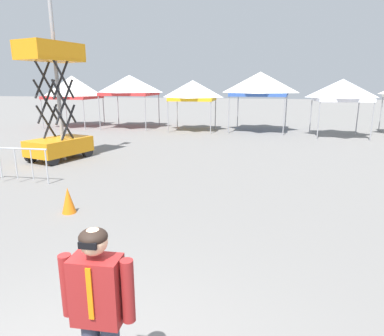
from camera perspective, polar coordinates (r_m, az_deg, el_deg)
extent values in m
cylinder|color=#9E9EA3|center=(24.91, -24.05, 8.56)|extent=(0.06, 0.06, 2.12)
cylinder|color=#9E9EA3|center=(23.36, -17.81, 8.82)|extent=(0.06, 0.06, 2.12)
cylinder|color=#9E9EA3|center=(27.47, -20.53, 9.28)|extent=(0.06, 0.06, 2.12)
cylinder|color=#9E9EA3|center=(26.07, -14.71, 9.50)|extent=(0.06, 0.06, 2.12)
pyramid|color=white|center=(25.34, -19.60, 12.96)|extent=(3.37, 3.37, 1.34)
cube|color=red|center=(25.36, -19.46, 11.22)|extent=(3.34, 3.34, 0.20)
cylinder|color=#9E9EA3|center=(23.00, -15.41, 9.21)|extent=(0.06, 0.06, 2.36)
cylinder|color=#9E9EA3|center=(21.83, -7.88, 9.35)|extent=(0.06, 0.06, 2.36)
cylinder|color=#9E9EA3|center=(25.85, -12.40, 9.86)|extent=(0.06, 0.06, 2.36)
cylinder|color=#9E9EA3|center=(24.82, -5.61, 9.96)|extent=(0.06, 0.06, 2.36)
pyramid|color=white|center=(23.76, -10.52, 13.84)|extent=(3.48, 3.48, 1.13)
cube|color=red|center=(23.77, -10.45, 12.23)|extent=(3.44, 3.44, 0.20)
cylinder|color=#9E9EA3|center=(20.83, -4.10, 8.85)|extent=(0.06, 0.06, 2.09)
cylinder|color=#9E9EA3|center=(20.36, 3.18, 8.75)|extent=(0.06, 0.06, 2.09)
cylinder|color=#9E9EA3|center=(23.38, -2.52, 9.43)|extent=(0.06, 0.06, 2.09)
cylinder|color=#9E9EA3|center=(22.96, 3.98, 9.33)|extent=(0.06, 0.06, 2.09)
pyramid|color=white|center=(21.77, 0.13, 13.24)|extent=(2.93, 2.93, 1.05)
cube|color=yellow|center=(21.78, 0.13, 11.60)|extent=(2.91, 2.91, 0.20)
cylinder|color=#9E9EA3|center=(20.63, 6.24, 9.16)|extent=(0.06, 0.06, 2.38)
cylinder|color=#9E9EA3|center=(20.26, 15.31, 8.67)|extent=(0.06, 0.06, 2.38)
cylinder|color=#9E9EA3|center=(23.79, 7.75, 9.75)|extent=(0.06, 0.06, 2.38)
cylinder|color=#9E9EA3|center=(23.47, 15.62, 9.32)|extent=(0.06, 0.06, 2.38)
pyramid|color=white|center=(21.91, 11.46, 14.02)|extent=(3.57, 3.57, 1.25)
cube|color=#3359B2|center=(21.92, 11.37, 12.12)|extent=(3.54, 3.54, 0.20)
cylinder|color=#9E9EA3|center=(19.31, 20.63, 7.74)|extent=(0.06, 0.06, 2.19)
cylinder|color=#9E9EA3|center=(19.95, 28.21, 7.15)|extent=(0.06, 0.06, 2.19)
cylinder|color=#9E9EA3|center=(21.92, 19.46, 8.48)|extent=(0.06, 0.06, 2.19)
cylinder|color=#9E9EA3|center=(22.48, 26.21, 7.97)|extent=(0.06, 0.06, 2.19)
pyramid|color=white|center=(20.79, 24.07, 12.21)|extent=(2.95, 2.95, 0.99)
cube|color=white|center=(20.81, 23.90, 10.58)|extent=(2.92, 2.92, 0.20)
cylinder|color=#9E9EA3|center=(24.25, 29.31, 8.16)|extent=(0.06, 0.06, 2.36)
cylinder|color=black|center=(14.24, -25.58, 1.84)|extent=(0.29, 0.51, 0.48)
cylinder|color=black|center=(13.31, -22.49, 1.39)|extent=(0.29, 0.51, 0.48)
cylinder|color=black|center=(15.30, -20.46, 3.10)|extent=(0.29, 0.51, 0.48)
cylinder|color=black|center=(14.45, -17.29, 2.75)|extent=(0.29, 0.51, 0.48)
cube|color=orange|center=(14.25, -21.51, 3.48)|extent=(1.91, 2.57, 0.60)
cylinder|color=black|center=(14.52, -23.06, 6.60)|extent=(0.32, 1.00, 1.65)
cylinder|color=black|center=(14.52, -23.06, 6.60)|extent=(0.32, 1.00, 1.65)
cylinder|color=black|center=(13.78, -20.45, 6.50)|extent=(0.32, 1.00, 1.65)
cylinder|color=black|center=(13.78, -20.45, 6.50)|extent=(0.32, 1.00, 1.65)
cylinder|color=black|center=(14.45, -23.42, 10.30)|extent=(0.32, 1.00, 1.65)
cylinder|color=black|center=(14.45, -23.42, 10.30)|extent=(0.32, 1.00, 1.65)
cylinder|color=black|center=(13.70, -20.79, 10.40)|extent=(0.32, 1.00, 1.65)
cylinder|color=black|center=(13.70, -20.79, 10.40)|extent=(0.32, 1.00, 1.65)
cylinder|color=black|center=(14.43, -23.79, 14.02)|extent=(0.32, 1.00, 1.65)
cylinder|color=black|center=(14.43, -23.79, 14.02)|extent=(0.32, 1.00, 1.65)
cylinder|color=black|center=(13.69, -21.13, 14.33)|extent=(0.32, 1.00, 1.65)
cylinder|color=black|center=(13.69, -21.13, 14.33)|extent=(0.32, 1.00, 1.65)
cube|color=orange|center=(14.08, -22.73, 16.57)|extent=(1.82, 2.44, 0.12)
cube|color=orange|center=(13.45, -26.48, 17.82)|extent=(1.31, 0.38, 0.55)
cube|color=orange|center=(14.81, -19.59, 17.96)|extent=(1.31, 0.38, 0.55)
cube|color=orange|center=(14.60, -24.56, 17.59)|extent=(0.58, 2.14, 0.55)
cube|color=orange|center=(13.63, -21.04, 18.25)|extent=(0.58, 2.14, 0.55)
cube|color=maroon|center=(3.11, -15.73, -19.25)|extent=(0.44, 0.27, 0.60)
cylinder|color=maroon|center=(3.21, -20.36, -18.06)|extent=(0.11, 0.11, 0.56)
cylinder|color=maroon|center=(3.01, -10.79, -19.76)|extent=(0.11, 0.11, 0.56)
sphere|color=#D8A884|center=(2.90, -16.32, -11.84)|extent=(0.23, 0.23, 0.23)
ellipsoid|color=black|center=(2.88, -16.37, -11.12)|extent=(0.23, 0.23, 0.14)
cube|color=black|center=(2.81, -17.27, -12.46)|extent=(0.15, 0.04, 0.06)
cube|color=orange|center=(2.99, -16.91, -19.75)|extent=(0.04, 0.02, 0.46)
cylinder|color=#9E9EA3|center=(13.96, -22.14, 16.63)|extent=(0.14, 0.14, 7.56)
cylinder|color=#B7BABF|center=(11.30, -27.90, 2.94)|extent=(2.10, 0.22, 0.05)
cylinder|color=#B7BABF|center=(10.83, -23.35, 0.16)|extent=(0.04, 0.04, 1.05)
cylinder|color=#B7BABF|center=(11.08, -25.45, 0.52)|extent=(0.04, 0.04, 0.92)
cylinder|color=#B7BABF|center=(11.38, -27.63, 0.61)|extent=(0.04, 0.04, 0.92)
cylinder|color=#B7BABF|center=(11.70, -29.69, 0.69)|extent=(0.04, 0.04, 0.92)
cone|color=orange|center=(8.29, -20.19, -5.15)|extent=(0.32, 0.32, 0.61)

